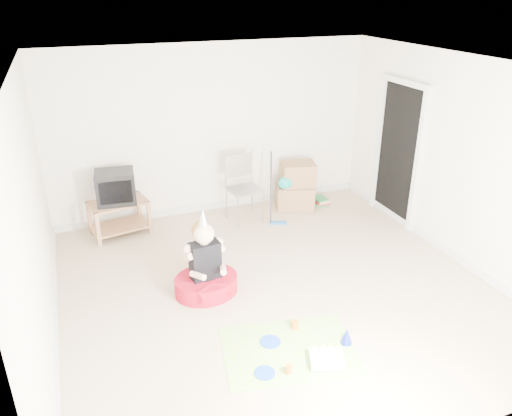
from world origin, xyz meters
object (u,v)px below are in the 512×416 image
object	(u,v)px
tv_stand	(119,215)
seated_woman	(206,275)
cardboard_boxes	(296,187)
folding_chair	(245,190)
birthday_cake	(327,360)
crt_tv	(116,187)

from	to	relation	value
tv_stand	seated_woman	world-z (taller)	seated_woman
cardboard_boxes	seated_woman	world-z (taller)	seated_woman
folding_chair	birthday_cake	size ratio (longest dim) A/B	2.68
seated_woman	folding_chair	bearing A→B (deg)	57.11
crt_tv	birthday_cake	bearing A→B (deg)	-60.90
tv_stand	cardboard_boxes	xyz separation A→B (m)	(2.78, -0.06, 0.07)
crt_tv	cardboard_boxes	xyz separation A→B (m)	(2.78, -0.06, -0.37)
folding_chair	cardboard_boxes	xyz separation A→B (m)	(0.93, 0.17, -0.15)
tv_stand	seated_woman	bearing A→B (deg)	-68.60
tv_stand	cardboard_boxes	bearing A→B (deg)	-1.22
folding_chair	seated_woman	bearing A→B (deg)	-122.89
cardboard_boxes	birthday_cake	size ratio (longest dim) A/B	1.93
tv_stand	folding_chair	size ratio (longest dim) A/B	0.85
tv_stand	crt_tv	size ratio (longest dim) A/B	1.66
tv_stand	crt_tv	bearing A→B (deg)	-63.43
tv_stand	seated_woman	distance (m)	2.07
crt_tv	folding_chair	xyz separation A→B (m)	(1.85, -0.22, -0.23)
crt_tv	cardboard_boxes	size ratio (longest dim) A/B	0.71
birthday_cake	cardboard_boxes	bearing A→B (deg)	69.70
crt_tv	seated_woman	distance (m)	2.13
tv_stand	birthday_cake	distance (m)	3.83
tv_stand	birthday_cake	bearing A→B (deg)	-66.86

